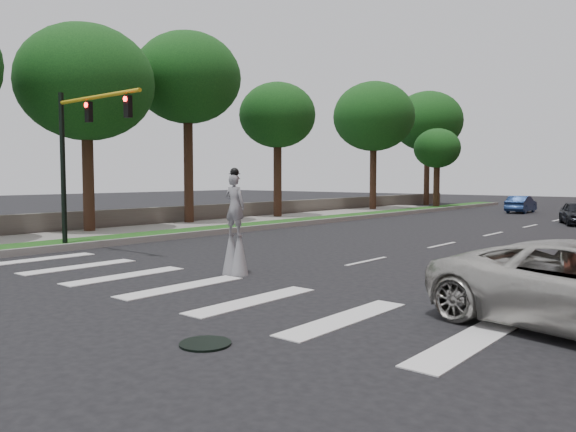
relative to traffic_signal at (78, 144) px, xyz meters
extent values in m
plane|color=black|center=(9.78, -3.00, -4.15)|extent=(160.00, 160.00, 0.00)
cube|color=#184814|center=(-1.72, 17.00, -4.03)|extent=(2.00, 60.00, 0.25)
cube|color=gray|center=(-0.67, 17.00, -4.01)|extent=(0.20, 60.00, 0.28)
cube|color=gray|center=(-4.72, 7.00, -4.06)|extent=(4.00, 60.00, 0.18)
cube|color=#534E47|center=(-7.22, 19.00, -3.60)|extent=(0.50, 56.00, 1.10)
cylinder|color=black|center=(12.78, -5.00, -4.13)|extent=(0.90, 0.90, 0.04)
cylinder|color=black|center=(-1.22, 0.00, -1.05)|extent=(0.20, 0.20, 6.20)
cylinder|color=gold|center=(1.38, 0.00, 1.65)|extent=(5.20, 0.14, 0.14)
cube|color=black|center=(0.78, 0.00, 1.15)|extent=(0.28, 0.18, 0.75)
cylinder|color=#FF0C0C|center=(0.78, -0.10, 1.40)|extent=(0.18, 0.06, 0.18)
cube|color=black|center=(3.28, 0.00, 1.15)|extent=(0.28, 0.18, 0.75)
cylinder|color=#FF0C0C|center=(3.28, -0.10, 1.40)|extent=(0.18, 0.06, 0.18)
cylinder|color=black|center=(8.37, 0.25, -3.58)|extent=(0.07, 0.07, 1.14)
cylinder|color=black|center=(8.05, 0.22, -3.58)|extent=(0.07, 0.07, 1.14)
cone|color=slate|center=(8.37, 0.25, -3.44)|extent=(0.52, 0.52, 1.42)
cone|color=slate|center=(8.05, 0.22, -3.44)|extent=(0.52, 0.52, 1.42)
imported|color=slate|center=(8.21, 0.23, -2.10)|extent=(0.71, 0.51, 1.84)
sphere|color=black|center=(8.21, 0.23, -1.12)|extent=(0.26, 0.26, 0.26)
cylinder|color=black|center=(8.21, 0.23, -1.17)|extent=(0.34, 0.34, 0.02)
cube|color=yellow|center=(8.20, 0.37, -1.59)|extent=(0.22, 0.05, 0.10)
imported|color=navy|center=(5.35, 35.36, -3.46)|extent=(1.64, 4.23, 1.37)
cylinder|color=black|center=(-5.84, 3.80, -1.21)|extent=(0.56, 0.56, 5.88)
ellipsoid|color=#103512|center=(-5.84, 3.80, 3.41)|extent=(6.74, 6.74, 5.73)
cylinder|color=black|center=(-6.14, 10.53, -0.58)|extent=(0.56, 0.56, 7.15)
ellipsoid|color=#103512|center=(-6.14, 10.53, 4.58)|extent=(6.32, 6.32, 5.37)
cylinder|color=black|center=(-5.39, 17.76, -1.25)|extent=(0.56, 0.56, 5.79)
ellipsoid|color=#103512|center=(-5.39, 17.76, 2.95)|extent=(5.23, 5.23, 4.45)
cylinder|color=black|center=(-5.00, 29.60, -1.03)|extent=(0.56, 0.56, 6.25)
ellipsoid|color=#103512|center=(-5.00, 29.60, 3.80)|extent=(6.81, 6.81, 5.79)
cylinder|color=black|center=(-6.15, 41.93, -0.76)|extent=(0.56, 0.56, 6.77)
ellipsoid|color=#103512|center=(-6.15, 41.93, 4.40)|extent=(7.13, 7.13, 6.06)
cylinder|color=black|center=(-2.22, 35.88, -1.94)|extent=(0.56, 0.56, 4.42)
ellipsoid|color=#103512|center=(-2.22, 35.88, 1.31)|extent=(4.15, 4.15, 3.52)
camera|label=1|loc=(19.98, -11.35, -1.26)|focal=35.00mm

